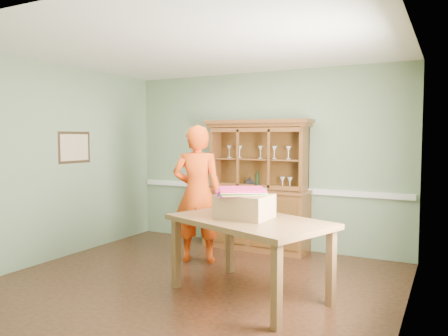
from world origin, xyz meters
The scene contains 14 objects.
floor centered at (0.00, 0.00, 0.00)m, with size 4.50×4.50×0.00m, color #4E2A19.
ceiling centered at (0.00, 0.00, 2.70)m, with size 4.50×4.50×0.00m, color white.
wall_back centered at (0.00, 2.00, 1.35)m, with size 4.50×4.50×0.00m, color gray.
wall_left centered at (-2.25, 0.00, 1.35)m, with size 4.00×4.00×0.00m, color gray.
wall_right centered at (2.25, 0.00, 1.35)m, with size 4.00×4.00×0.00m, color gray.
wall_front centered at (0.00, -2.00, 1.35)m, with size 4.50×4.50×0.00m, color gray.
chair_rail centered at (0.00, 1.98, 0.90)m, with size 4.41×0.05×0.08m, color white.
framed_map centered at (-2.23, 0.30, 1.55)m, with size 0.03×0.60×0.46m.
window_panel centered at (2.23, -0.30, 1.50)m, with size 0.03×0.96×1.36m.
china_hutch centered at (-0.01, 1.78, 0.69)m, with size 1.66×0.55×1.96m.
dining_table centered at (0.73, -0.12, 0.74)m, with size 1.91×1.52×0.84m.
cardboard_box centered at (0.67, -0.10, 0.96)m, with size 0.54×0.43×0.25m, color tan.
kite_stack centered at (0.62, -0.09, 1.12)m, with size 0.64×0.64×0.06m.
person centered at (-0.44, 0.76, 0.93)m, with size 0.68×0.45×1.86m, color #F54C0F.
Camera 1 is at (2.61, -4.28, 1.69)m, focal length 35.00 mm.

